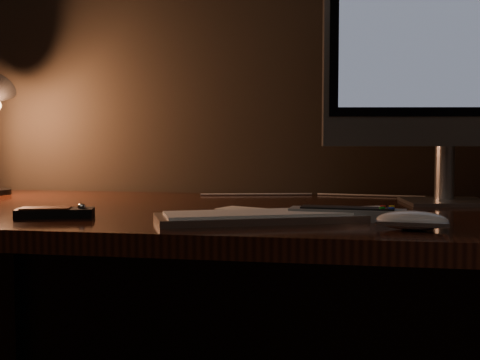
% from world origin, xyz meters
% --- Properties ---
extents(desk, '(1.60, 0.75, 0.75)m').
position_xyz_m(desk, '(0.00, 1.93, 0.62)').
color(desk, black).
rests_on(desk, ground).
extents(monitor, '(0.58, 0.20, 0.61)m').
position_xyz_m(monitor, '(0.43, 2.05, 1.11)').
color(monitor, silver).
rests_on(monitor, desk).
extents(keyboard, '(0.49, 0.30, 0.02)m').
position_xyz_m(keyboard, '(0.09, 1.69, 0.76)').
color(keyboard, silver).
rests_on(keyboard, desk).
extents(mouse, '(0.13, 0.08, 0.02)m').
position_xyz_m(mouse, '(0.32, 1.60, 0.76)').
color(mouse, white).
rests_on(mouse, desk).
extents(media_remote, '(0.16, 0.09, 0.03)m').
position_xyz_m(media_remote, '(-0.35, 1.65, 0.76)').
color(media_remote, black).
rests_on(media_remote, desk).
extents(tv_remote, '(0.22, 0.07, 0.03)m').
position_xyz_m(tv_remote, '(0.21, 1.71, 0.76)').
color(tv_remote, gray).
rests_on(tv_remote, desk).
extents(papers, '(0.13, 0.10, 0.01)m').
position_xyz_m(papers, '(-0.01, 1.82, 0.75)').
color(papers, white).
rests_on(papers, desk).
extents(cable, '(0.57, 0.02, 0.00)m').
position_xyz_m(cable, '(0.11, 2.19, 0.75)').
color(cable, white).
rests_on(cable, desk).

